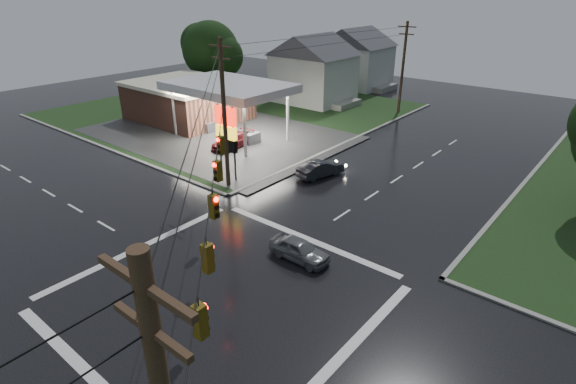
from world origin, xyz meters
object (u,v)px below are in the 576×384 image
Objects in this scene: car_pump at (232,141)px; house_far at (356,57)px; utility_pole_n at (403,67)px; pylon_sign at (226,131)px; house_near at (314,68)px; car_north at (320,168)px; car_crossing at (299,250)px; gas_station at (193,99)px; tree_nw_behind at (211,50)px; utility_pole_nw at (224,114)px.

house_far is at bearing 96.41° from car_pump.
house_far is (-12.45, 10.00, -1.06)m from utility_pole_n.
house_far is at bearing 106.98° from pylon_sign.
house_near is 12.04m from house_far.
car_north is 12.35m from car_crossing.
pylon_sign is at bearing 58.12° from car_north.
gas_station is at bearing 60.10° from car_crossing.
car_crossing is at bearing -38.05° from car_pump.
gas_station is 7.18× the size of car_crossing.
tree_nw_behind is at bearing -161.79° from utility_pole_n.
utility_pole_n is (0.00, 28.50, -0.25)m from utility_pole_nw.
utility_pole_nw is at bearing -50.95° from car_pump.
car_crossing is at bearing -72.29° from utility_pole_n.
tree_nw_behind is (-8.17, 10.29, 3.63)m from gas_station.
house_far is at bearing 141.23° from utility_pole_n.
utility_pole_n is at bearing 48.53° from gas_station.
utility_pole_nw reaches higher than tree_nw_behind.
car_crossing is at bearing -61.88° from house_far.
car_pump is (-16.74, 11.03, 0.08)m from car_crossing.
house_far is at bearing -48.05° from car_north.
car_crossing is (10.56, -4.57, -5.10)m from utility_pole_nw.
tree_nw_behind is 2.08× the size of car_pump.
utility_pole_n is 2.58× the size of car_north.
utility_pole_n reaches higher than house_far.
utility_pole_n reaches higher than house_near.
tree_nw_behind is at bearing 137.65° from car_pump.
utility_pole_nw is 1.05× the size of utility_pole_n.
house_far reaches higher than car_crossing.
utility_pole_n reaches higher than tree_nw_behind.
car_crossing is 20.05m from car_pump.
gas_station is 2.37× the size of house_far.
utility_pole_n is 2.88× the size of car_crossing.
gas_station is 24.60m from utility_pole_n.
car_pump is at bearing -105.67° from utility_pole_n.
utility_pole_nw is 31.82m from tree_nw_behind.
utility_pole_nw reaches higher than gas_station.
house_near is 3.03× the size of car_crossing.
car_north is 10.55m from car_pump.
car_crossing is at bearing -54.68° from house_near.
gas_station is 4.37× the size of pylon_sign.
tree_nw_behind is (-24.34, -8.01, 0.71)m from utility_pole_n.
utility_pole_nw reaches higher than pylon_sign.
gas_station is 10.83m from car_pump.
gas_station is 2.50× the size of utility_pole_n.
house_far is 32.85m from car_pump.
utility_pole_n is at bearing 87.92° from pylon_sign.
utility_pole_n reaches higher than pylon_sign.
gas_station is 28.61m from house_far.
pylon_sign is at bearing -73.02° from house_far.
house_far is (-1.00, 12.00, 0.00)m from house_near.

